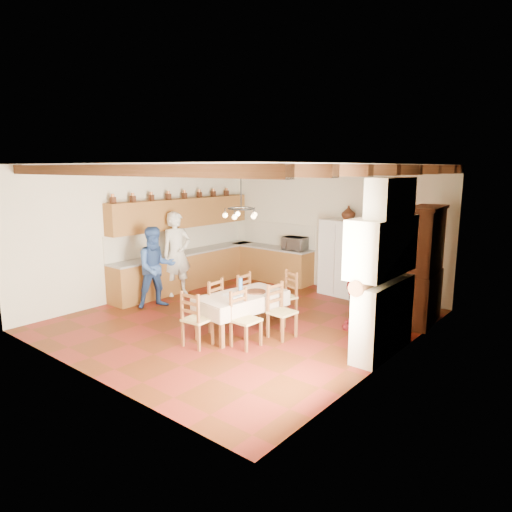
% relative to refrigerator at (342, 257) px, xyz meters
% --- Properties ---
extents(floor, '(6.00, 6.50, 0.02)m').
position_rel_refrigerator_xyz_m(floor, '(-0.55, -2.95, -0.89)').
color(floor, '#54230C').
rests_on(floor, ground).
extents(ceiling, '(6.00, 6.50, 0.02)m').
position_rel_refrigerator_xyz_m(ceiling, '(-0.55, -2.95, 2.13)').
color(ceiling, silver).
rests_on(ceiling, ground).
extents(wall_back, '(6.00, 0.02, 3.00)m').
position_rel_refrigerator_xyz_m(wall_back, '(-0.55, 0.31, 0.62)').
color(wall_back, beige).
rests_on(wall_back, ground).
extents(wall_front, '(6.00, 0.02, 3.00)m').
position_rel_refrigerator_xyz_m(wall_front, '(-0.55, -6.21, 0.62)').
color(wall_front, beige).
rests_on(wall_front, ground).
extents(wall_left, '(0.02, 6.50, 3.00)m').
position_rel_refrigerator_xyz_m(wall_left, '(-3.56, -2.95, 0.62)').
color(wall_left, beige).
rests_on(wall_left, ground).
extents(wall_right, '(0.02, 6.50, 3.00)m').
position_rel_refrigerator_xyz_m(wall_right, '(2.46, -2.95, 0.62)').
color(wall_right, beige).
rests_on(wall_right, ground).
extents(ceiling_beams, '(6.00, 6.30, 0.16)m').
position_rel_refrigerator_xyz_m(ceiling_beams, '(-0.55, -2.95, 2.03)').
color(ceiling_beams, '#36210D').
rests_on(ceiling_beams, ground).
extents(lower_cabinets_left, '(0.60, 4.30, 0.86)m').
position_rel_refrigerator_xyz_m(lower_cabinets_left, '(-3.25, -1.90, -0.45)').
color(lower_cabinets_left, brown).
rests_on(lower_cabinets_left, ground).
extents(lower_cabinets_back, '(2.30, 0.60, 0.86)m').
position_rel_refrigerator_xyz_m(lower_cabinets_back, '(-2.10, 0.00, -0.45)').
color(lower_cabinets_back, brown).
rests_on(lower_cabinets_back, ground).
extents(countertop_left, '(0.62, 4.30, 0.04)m').
position_rel_refrigerator_xyz_m(countertop_left, '(-3.25, -1.90, -0.00)').
color(countertop_left, gray).
rests_on(countertop_left, lower_cabinets_left).
extents(countertop_back, '(2.34, 0.62, 0.04)m').
position_rel_refrigerator_xyz_m(countertop_back, '(-2.10, 0.00, -0.00)').
color(countertop_back, gray).
rests_on(countertop_back, lower_cabinets_back).
extents(backsplash_left, '(0.03, 4.30, 0.60)m').
position_rel_refrigerator_xyz_m(backsplash_left, '(-3.54, -1.90, 0.32)').
color(backsplash_left, beige).
rests_on(backsplash_left, ground).
extents(backsplash_back, '(2.30, 0.03, 0.60)m').
position_rel_refrigerator_xyz_m(backsplash_back, '(-2.10, 0.29, 0.32)').
color(backsplash_back, beige).
rests_on(backsplash_back, ground).
extents(upper_cabinets, '(0.35, 4.20, 0.70)m').
position_rel_refrigerator_xyz_m(upper_cabinets, '(-3.38, -1.90, 0.97)').
color(upper_cabinets, brown).
rests_on(upper_cabinets, ground).
extents(fireplace, '(0.56, 1.60, 2.80)m').
position_rel_refrigerator_xyz_m(fireplace, '(2.17, -2.75, 0.52)').
color(fireplace, beige).
rests_on(fireplace, ground).
extents(wall_picture, '(0.34, 0.03, 0.42)m').
position_rel_refrigerator_xyz_m(wall_picture, '(1.00, 0.28, 0.97)').
color(wall_picture, '#332219').
rests_on(wall_picture, ground).
extents(refrigerator, '(0.94, 0.80, 1.77)m').
position_rel_refrigerator_xyz_m(refrigerator, '(0.00, 0.00, 0.00)').
color(refrigerator, silver).
rests_on(refrigerator, floor).
extents(hutch, '(0.65, 1.29, 2.25)m').
position_rel_refrigerator_xyz_m(hutch, '(2.20, -0.88, 0.24)').
color(hutch, '#341C0F').
rests_on(hutch, floor).
extents(dining_table, '(1.05, 1.74, 0.72)m').
position_rel_refrigerator_xyz_m(dining_table, '(-0.12, -3.46, -0.25)').
color(dining_table, silver).
rests_on(dining_table, floor).
extents(chandelier, '(0.47, 0.47, 0.03)m').
position_rel_refrigerator_xyz_m(chandelier, '(-0.12, -3.46, 1.37)').
color(chandelier, black).
rests_on(chandelier, ground).
extents(chair_left_near, '(0.43, 0.45, 0.96)m').
position_rel_refrigerator_xyz_m(chair_left_near, '(-0.71, -3.70, -0.40)').
color(chair_left_near, brown).
rests_on(chair_left_near, floor).
extents(chair_left_far, '(0.42, 0.44, 0.96)m').
position_rel_refrigerator_xyz_m(chair_left_far, '(-0.65, -2.98, -0.40)').
color(chair_left_far, brown).
rests_on(chair_left_far, floor).
extents(chair_right_near, '(0.41, 0.43, 0.96)m').
position_rel_refrigerator_xyz_m(chair_right_near, '(0.38, -3.92, -0.40)').
color(chair_right_near, brown).
rests_on(chair_right_near, floor).
extents(chair_right_far, '(0.44, 0.46, 0.96)m').
position_rel_refrigerator_xyz_m(chair_right_far, '(0.60, -3.20, -0.40)').
color(chair_right_far, brown).
rests_on(chair_right_far, floor).
extents(chair_end_near, '(0.45, 0.43, 0.96)m').
position_rel_refrigerator_xyz_m(chair_end_near, '(-0.27, -4.41, -0.40)').
color(chair_end_near, brown).
rests_on(chair_end_near, floor).
extents(chair_end_far, '(0.53, 0.52, 0.96)m').
position_rel_refrigerator_xyz_m(chair_end_far, '(0.05, -2.40, -0.40)').
color(chair_end_far, brown).
rests_on(chair_end_far, floor).
extents(person_man, '(0.65, 0.82, 1.96)m').
position_rel_refrigerator_xyz_m(person_man, '(-2.92, -2.54, 0.10)').
color(person_man, silver).
rests_on(person_man, floor).
extents(person_woman_blue, '(0.92, 1.03, 1.73)m').
position_rel_refrigerator_xyz_m(person_woman_blue, '(-2.54, -3.45, -0.02)').
color(person_woman_blue, '#2F5096').
rests_on(person_woman_blue, floor).
extents(person_woman_red, '(0.70, 1.06, 1.68)m').
position_rel_refrigerator_xyz_m(person_woman_red, '(1.36, -1.96, -0.04)').
color(person_woman_red, maroon).
rests_on(person_woman_red, floor).
extents(microwave, '(0.61, 0.43, 0.32)m').
position_rel_refrigerator_xyz_m(microwave, '(-1.36, 0.00, 0.18)').
color(microwave, silver).
rests_on(microwave, countertop_back).
extents(fridge_vase, '(0.33, 0.33, 0.33)m').
position_rel_refrigerator_xyz_m(fridge_vase, '(0.11, 0.00, 1.05)').
color(fridge_vase, '#341C0F').
rests_on(fridge_vase, refrigerator).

